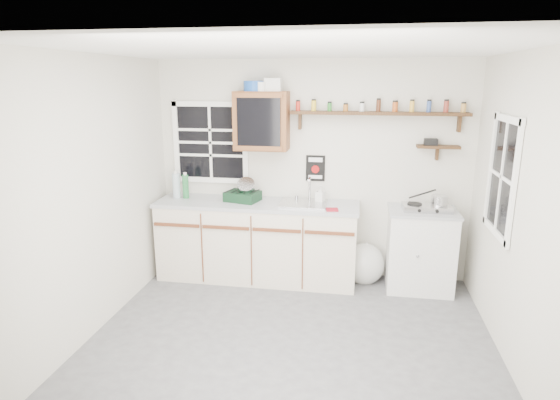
{
  "coord_description": "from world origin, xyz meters",
  "views": [
    {
      "loc": [
        0.54,
        -3.72,
        2.27
      ],
      "look_at": [
        -0.19,
        0.55,
        1.15
      ],
      "focal_mm": 30.0,
      "sensor_mm": 36.0,
      "label": 1
    }
  ],
  "objects_px": {
    "main_cabinet": "(257,240)",
    "hotplate": "(427,207)",
    "upper_cabinet": "(262,121)",
    "spice_shelf": "(379,112)",
    "dish_rack": "(244,193)",
    "right_cabinet": "(420,249)"
  },
  "relations": [
    {
      "from": "main_cabinet",
      "to": "dish_rack",
      "type": "height_order",
      "value": "dish_rack"
    },
    {
      "from": "right_cabinet",
      "to": "dish_rack",
      "type": "distance_m",
      "value": 2.07
    },
    {
      "from": "upper_cabinet",
      "to": "dish_rack",
      "type": "bearing_deg",
      "value": -150.71
    },
    {
      "from": "main_cabinet",
      "to": "spice_shelf",
      "type": "height_order",
      "value": "spice_shelf"
    },
    {
      "from": "right_cabinet",
      "to": "hotplate",
      "type": "xyz_separation_m",
      "value": [
        0.03,
        -0.02,
        0.49
      ]
    },
    {
      "from": "right_cabinet",
      "to": "spice_shelf",
      "type": "relative_size",
      "value": 0.48
    },
    {
      "from": "right_cabinet",
      "to": "main_cabinet",
      "type": "bearing_deg",
      "value": -179.21
    },
    {
      "from": "upper_cabinet",
      "to": "spice_shelf",
      "type": "height_order",
      "value": "upper_cabinet"
    },
    {
      "from": "main_cabinet",
      "to": "right_cabinet",
      "type": "height_order",
      "value": "main_cabinet"
    },
    {
      "from": "main_cabinet",
      "to": "upper_cabinet",
      "type": "distance_m",
      "value": 1.37
    },
    {
      "from": "main_cabinet",
      "to": "hotplate",
      "type": "bearing_deg",
      "value": 0.17
    },
    {
      "from": "spice_shelf",
      "to": "dish_rack",
      "type": "xyz_separation_m",
      "value": [
        -1.48,
        -0.18,
        -0.92
      ]
    },
    {
      "from": "main_cabinet",
      "to": "hotplate",
      "type": "height_order",
      "value": "hotplate"
    },
    {
      "from": "main_cabinet",
      "to": "hotplate",
      "type": "xyz_separation_m",
      "value": [
        1.86,
        0.01,
        0.48
      ]
    },
    {
      "from": "right_cabinet",
      "to": "dish_rack",
      "type": "xyz_separation_m",
      "value": [
        -1.99,
        0.01,
        0.55
      ]
    },
    {
      "from": "upper_cabinet",
      "to": "hotplate",
      "type": "xyz_separation_m",
      "value": [
        1.83,
        -0.14,
        -0.88
      ]
    },
    {
      "from": "spice_shelf",
      "to": "upper_cabinet",
      "type": "bearing_deg",
      "value": -176.91
    },
    {
      "from": "spice_shelf",
      "to": "dish_rack",
      "type": "bearing_deg",
      "value": -173.11
    },
    {
      "from": "main_cabinet",
      "to": "spice_shelf",
      "type": "relative_size",
      "value": 1.21
    },
    {
      "from": "main_cabinet",
      "to": "dish_rack",
      "type": "xyz_separation_m",
      "value": [
        -0.16,
        0.03,
        0.55
      ]
    },
    {
      "from": "upper_cabinet",
      "to": "dish_rack",
      "type": "height_order",
      "value": "upper_cabinet"
    },
    {
      "from": "hotplate",
      "to": "spice_shelf",
      "type": "bearing_deg",
      "value": 156.29
    }
  ]
}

